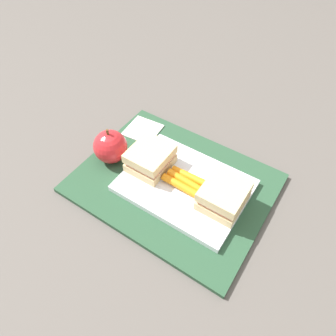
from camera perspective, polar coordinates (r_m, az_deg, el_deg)
The scene contains 8 objects.
ground_plane at distance 0.61m, azimuth 0.98°, elevation -3.07°, with size 2.40×2.40×0.00m, color #56514C.
lunchbag_mat at distance 0.60m, azimuth 0.99°, elevation -2.78°, with size 0.36×0.28×0.01m, color #284C33.
food_tray at distance 0.59m, azimuth 3.06°, elevation -3.19°, with size 0.23×0.17×0.01m, color white.
sandwich_half_left at distance 0.55m, azimuth 10.18°, elevation -4.97°, with size 0.07×0.08×0.04m.
sandwich_half_right at distance 0.59m, azimuth -3.26°, elevation 1.77°, with size 0.07×0.08×0.04m.
carrot_sticks_bundle at distance 0.58m, azimuth 3.13°, elevation -2.44°, with size 0.08×0.04×0.02m.
apple at distance 0.62m, azimuth -10.51°, elevation 3.88°, with size 0.07×0.07×0.08m.
paper_napkin at distance 0.70m, azimuth -4.62°, elevation 6.96°, with size 0.07×0.07×0.00m, color white.
Camera 1 is at (-0.20, 0.31, 0.48)m, focal length 33.27 mm.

